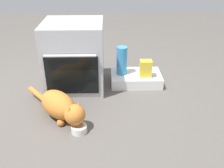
{
  "coord_description": "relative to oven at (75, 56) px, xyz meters",
  "views": [
    {
      "loc": [
        0.37,
        -1.9,
        1.29
      ],
      "look_at": [
        0.41,
        0.04,
        0.25
      ],
      "focal_mm": 40.31,
      "sensor_mm": 36.0,
      "label": 1
    }
  ],
  "objects": [
    {
      "name": "oven",
      "position": [
        0.0,
        0.0,
        0.0
      ],
      "size": [
        0.58,
        0.6,
        0.68
      ],
      "color": "#B7BABF",
      "rests_on": "ground"
    },
    {
      "name": "food_bowl",
      "position": [
        0.1,
        -0.78,
        -0.31
      ],
      "size": [
        0.13,
        0.13,
        0.09
      ],
      "color": "white",
      "rests_on": "ground"
    },
    {
      "name": "pantry_cabinet",
      "position": [
        0.64,
        0.05,
        -0.29
      ],
      "size": [
        0.53,
        0.35,
        0.11
      ],
      "primitive_type": "cube",
      "color": "white",
      "rests_on": "ground"
    },
    {
      "name": "ground",
      "position": [
        -0.04,
        -0.47,
        -0.34
      ],
      "size": [
        8.0,
        8.0,
        0.0
      ],
      "primitive_type": "plane",
      "color": "#56514C"
    },
    {
      "name": "water_bottle",
      "position": [
        0.48,
        0.06,
        -0.08
      ],
      "size": [
        0.11,
        0.11,
        0.3
      ],
      "primitive_type": "cylinder",
      "color": "#388CD1",
      "rests_on": "pantry_cabinet"
    },
    {
      "name": "cat",
      "position": [
        -0.07,
        -0.59,
        -0.21
      ],
      "size": [
        0.6,
        0.65,
        0.24
      ],
      "rotation": [
        0.0,
        0.0,
        -0.83
      ],
      "color": "#C6752D",
      "rests_on": "ground"
    },
    {
      "name": "snack_bag",
      "position": [
        0.73,
        -0.02,
        -0.14
      ],
      "size": [
        0.12,
        0.09,
        0.18
      ],
      "primitive_type": "cube",
      "color": "yellow",
      "rests_on": "pantry_cabinet"
    }
  ]
}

